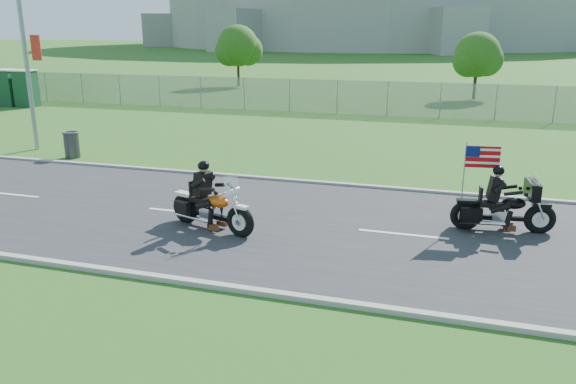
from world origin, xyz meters
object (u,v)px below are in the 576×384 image
(porta_toilet_b, at_px, (9,89))
(streetlight, at_px, (24,11))
(motorcycle_follow, at_px, (503,210))
(motorcycle_lead, at_px, (210,209))
(porta_toilet_a, at_px, (27,89))
(trash_can, at_px, (72,145))

(porta_toilet_b, bearing_deg, streetlight, -43.35)
(streetlight, xyz_separation_m, motorcycle_follow, (18.31, -5.22, -5.05))
(porta_toilet_b, height_order, motorcycle_lead, porta_toilet_b)
(porta_toilet_b, relative_size, motorcycle_lead, 0.88)
(motorcycle_lead, bearing_deg, streetlight, 165.06)
(streetlight, xyz_separation_m, porta_toilet_b, (-11.42, 10.78, -4.49))
(motorcycle_lead, xyz_separation_m, motorcycle_follow, (7.07, 1.99, 0.02))
(porta_toilet_a, relative_size, trash_can, 2.29)
(streetlight, relative_size, porta_toilet_b, 4.35)
(porta_toilet_a, distance_m, porta_toilet_b, 1.40)
(porta_toilet_a, bearing_deg, motorcycle_lead, -40.23)
(streetlight, relative_size, motorcycle_follow, 3.91)
(streetlight, distance_m, motorcycle_follow, 19.70)
(porta_toilet_b, relative_size, trash_can, 2.29)
(porta_toilet_b, height_order, motorcycle_follow, porta_toilet_b)
(porta_toilet_a, distance_m, trash_can, 17.30)
(motorcycle_lead, bearing_deg, motorcycle_follow, 33.43)
(motorcycle_follow, xyz_separation_m, trash_can, (-15.83, 4.06, -0.09))
(streetlight, bearing_deg, porta_toilet_b, 136.65)
(streetlight, distance_m, porta_toilet_b, 16.33)
(streetlight, height_order, motorcycle_follow, streetlight)
(motorcycle_lead, bearing_deg, trash_can, 163.12)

